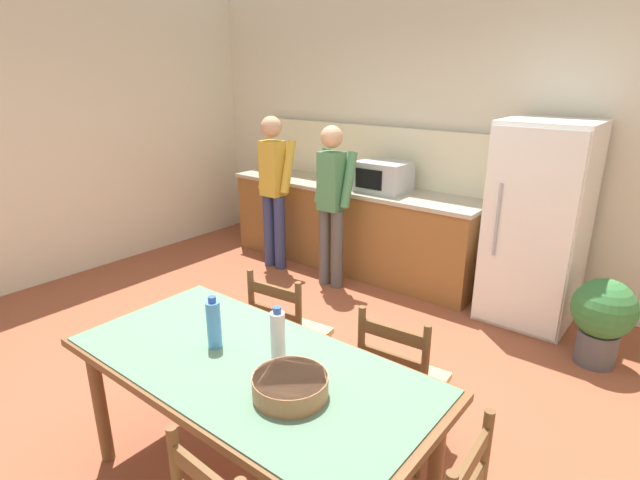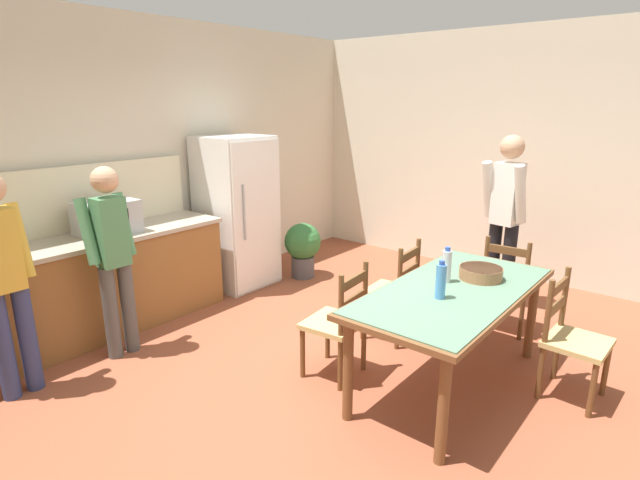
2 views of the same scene
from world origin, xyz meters
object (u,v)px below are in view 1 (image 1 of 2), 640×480
Objects in this scene: microwave at (383,177)px; person_at_counter at (332,199)px; refrigerator at (537,225)px; dining_table at (249,378)px; serving_bowl at (290,385)px; bottle_off_centre at (278,335)px; potted_plant at (602,316)px; chair_side_far_right at (400,383)px; chair_side_far_left at (288,336)px; bottle_near_centre at (214,324)px; person_at_sink at (274,185)px.

microwave is 0.60m from person_at_counter.
person_at_counter is (-1.77, -0.50, 0.04)m from refrigerator.
serving_bowl reaches higher than dining_table.
bottle_off_centre is 2.59m from potted_plant.
microwave is at bearing -60.65° from chair_side_far_right.
microwave reaches higher than chair_side_far_left.
person_at_sink is (-1.85, 2.38, 0.02)m from bottle_near_centre.
person_at_sink is 3.24m from potted_plant.
person_at_sink is at bearing 88.53° from person_at_counter.
bottle_near_centre is at bearing -118.97° from potted_plant.
microwave is 0.31× the size of person_at_counter.
bottle_near_centre is (0.81, -2.88, -0.16)m from microwave.
dining_table is 0.36m from serving_bowl.
microwave is 2.32m from chair_side_far_left.
person_at_counter is at bearing -67.56° from chair_side_far_left.
chair_side_far_left is 0.56× the size of person_at_sink.
person_at_sink is at bearing -169.37° from refrigerator.
potted_plant is (0.79, 2.49, -0.44)m from serving_bowl.
chair_side_far_right is 1.83m from potted_plant.
refrigerator is at bearing -0.71° from microwave.
bottle_off_centre reaches higher than serving_bowl.
bottle_off_centre is 0.40× the size of potted_plant.
person_at_counter is (-0.25, -0.52, -0.17)m from microwave.
bottle_near_centre reaches higher than dining_table.
bottle_near_centre is at bearing -160.89° from bottle_off_centre.
dining_table is at bearing -138.78° from person_at_sink.
dining_table is 0.25m from bottle_off_centre.
refrigerator reaches higher than serving_bowl.
person_at_sink reaches higher than potted_plant.
serving_bowl is 0.20× the size of person_at_counter.
bottle_off_centre reaches higher than chair_side_far_left.
refrigerator is at bearing 76.13° from bottle_near_centre.
bottle_off_centre is at bearing -113.83° from potted_plant.
microwave is 2.30m from potted_plant.
bottle_near_centre is 0.34m from bottle_off_centre.
chair_side_far_left is at bearing -151.60° from person_at_counter.
refrigerator is 2.16m from chair_side_far_right.
bottle_off_centre is (0.09, 0.11, 0.21)m from dining_table.
bottle_off_centre is (0.32, 0.11, 0.00)m from bottle_near_centre.
bottle_near_centre is at bearing -103.87° from refrigerator.
bottle_near_centre is at bearing -74.24° from microwave.
chair_side_far_right is (0.41, 0.73, -0.25)m from dining_table.
chair_side_far_right is 0.83m from chair_side_far_left.
chair_side_far_left is at bearing 119.57° from dining_table.
bottle_near_centre is 0.30× the size of chair_side_far_right.
dining_table is at bearing 55.76° from chair_side_far_right.
bottle_off_centre is 0.30× the size of chair_side_far_left.
bottle_off_centre is at bearing 19.11° from bottle_near_centre.
bottle_off_centre reaches higher than potted_plant.
serving_bowl reaches higher than potted_plant.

